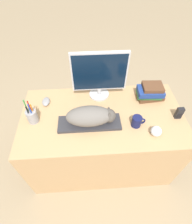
{
  "coord_description": "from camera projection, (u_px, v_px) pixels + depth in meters",
  "views": [
    {
      "loc": [
        -0.11,
        -0.55,
        1.76
      ],
      "look_at": [
        -0.05,
        0.33,
        0.76
      ],
      "focal_mm": 28.0,
      "sensor_mm": 36.0,
      "label": 1
    }
  ],
  "objects": [
    {
      "name": "coffee_mug",
      "position": [
        137.0,
        121.0,
        1.29
      ],
      "size": [
        0.1,
        0.07,
        0.09
      ],
      "color": "#141947",
      "rests_on": "desk"
    },
    {
      "name": "baseball",
      "position": [
        156.0,
        131.0,
        1.24
      ],
      "size": [
        0.08,
        0.08,
        0.08
      ],
      "color": "silver",
      "rests_on": "desk"
    },
    {
      "name": "ground_plane",
      "position": [
        104.0,
        189.0,
        1.69
      ],
      "size": [
        12.0,
        12.0,
        0.0
      ],
      "primitive_type": "plane",
      "color": "#998466"
    },
    {
      "name": "computer_mouse",
      "position": [
        46.0,
        101.0,
        1.47
      ],
      "size": [
        0.06,
        0.1,
        0.03
      ],
      "color": "gray",
      "rests_on": "desk"
    },
    {
      "name": "book_stack",
      "position": [
        150.0,
        92.0,
        1.47
      ],
      "size": [
        0.24,
        0.15,
        0.14
      ],
      "color": "brown",
      "rests_on": "desk"
    },
    {
      "name": "pen_cup",
      "position": [
        32.0,
        116.0,
        1.3
      ],
      "size": [
        0.08,
        0.08,
        0.22
      ],
      "color": "#939399",
      "rests_on": "desk"
    },
    {
      "name": "monitor",
      "position": [
        99.0,
        74.0,
        1.37
      ],
      "size": [
        0.44,
        0.17,
        0.41
      ],
      "color": "#B7B7BC",
      "rests_on": "desk"
    },
    {
      "name": "phone",
      "position": [
        179.0,
        113.0,
        1.33
      ],
      "size": [
        0.05,
        0.03,
        0.1
      ],
      "color": "black",
      "rests_on": "desk"
    },
    {
      "name": "desk",
      "position": [
        102.0,
        139.0,
        1.65
      ],
      "size": [
        1.3,
        0.68,
        0.7
      ],
      "color": "tan",
      "rests_on": "ground_plane"
    },
    {
      "name": "keyboard",
      "position": [
        89.0,
        123.0,
        1.32
      ],
      "size": [
        0.47,
        0.15,
        0.02
      ],
      "color": "#2D2D33",
      "rests_on": "desk"
    },
    {
      "name": "cat",
      "position": [
        92.0,
        116.0,
        1.26
      ],
      "size": [
        0.36,
        0.17,
        0.14
      ],
      "color": "#66605B",
      "rests_on": "keyboard"
    }
  ]
}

